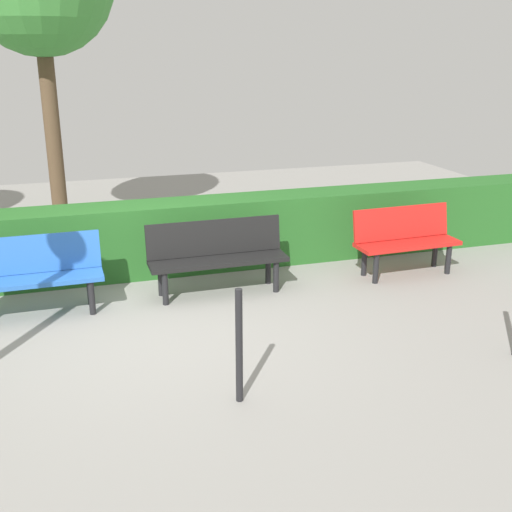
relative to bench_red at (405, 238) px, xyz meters
The scene contains 6 objects.
ground_plane 3.46m from the bench_red, 10.94° to the left, with size 16.16×16.16×0.00m, color gray.
bench_red is the anchor object (origin of this frame).
bench_black 2.48m from the bench_red, ahead, with size 1.64×0.46×0.86m.
bench_blue 4.55m from the bench_red, ahead, with size 1.48×0.46×0.86m.
hedge_row 2.55m from the bench_red, 22.95° to the right, with size 12.16×0.62×0.92m, color #266023.
railing_post_mid 3.76m from the bench_red, 39.61° to the left, with size 0.06×0.06×1.00m, color black.
Camera 1 is at (0.78, 6.23, 2.82)m, focal length 44.40 mm.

